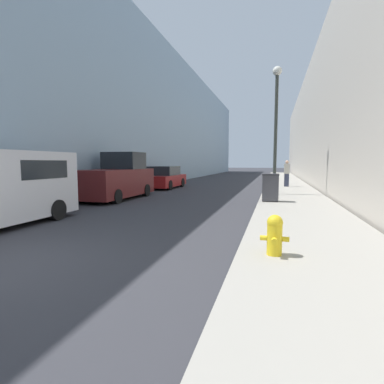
{
  "coord_description": "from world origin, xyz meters",
  "views": [
    {
      "loc": [
        4.58,
        -3.77,
        1.79
      ],
      "look_at": [
        -1.28,
        17.43,
        -0.39
      ],
      "focal_mm": 28.0,
      "sensor_mm": 36.0,
      "label": 1
    }
  ],
  "objects": [
    {
      "name": "parked_sedan_near",
      "position": [
        -2.87,
        15.86,
        0.7
      ],
      "size": [
        1.97,
        4.5,
        1.53
      ],
      "color": "maroon",
      "rests_on": "ground"
    },
    {
      "name": "trash_bin",
      "position": [
        4.43,
        9.32,
        0.74
      ],
      "size": [
        0.69,
        0.59,
        1.18
      ],
      "color": "#3D3D42",
      "rests_on": "sidewalk_right"
    },
    {
      "name": "pedestrian_on_sidewalk",
      "position": [
        5.38,
        17.82,
        1.04
      ],
      "size": [
        0.36,
        0.24,
        1.8
      ],
      "color": "#2D3347",
      "rests_on": "sidewalk_right"
    },
    {
      "name": "sidewalk_right",
      "position": [
        5.49,
        18.0,
        0.07
      ],
      "size": [
        3.1,
        60.0,
        0.14
      ],
      "color": "#9E998E",
      "rests_on": "ground"
    },
    {
      "name": "pickup_truck",
      "position": [
        -2.9,
        9.44,
        0.97
      ],
      "size": [
        2.02,
        4.93,
        2.31
      ],
      "color": "#561919",
      "rests_on": "ground"
    },
    {
      "name": "building_right_stone",
      "position": [
        13.14,
        26.0,
        5.01
      ],
      "size": [
        12.0,
        60.0,
        10.02
      ],
      "color": "beige",
      "rests_on": "ground"
    },
    {
      "name": "building_left_glass",
      "position": [
        -10.39,
        26.0,
        5.98
      ],
      "size": [
        12.0,
        60.0,
        11.95
      ],
      "color": "#849EB2",
      "rests_on": "ground"
    },
    {
      "name": "lamppost",
      "position": [
        4.57,
        12.44,
        4.03
      ],
      "size": [
        0.47,
        0.47,
        6.49
      ],
      "color": "#2D332D",
      "rests_on": "sidewalk_right"
    },
    {
      "name": "fire_hydrant",
      "position": [
        4.61,
        1.66,
        0.52
      ],
      "size": [
        0.51,
        0.39,
        0.73
      ],
      "color": "yellow",
      "rests_on": "sidewalk_right"
    }
  ]
}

